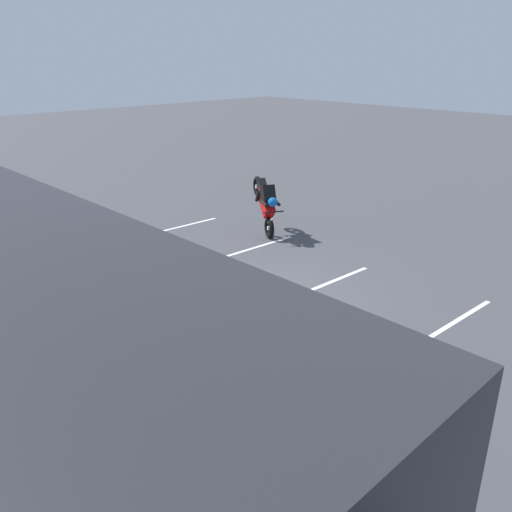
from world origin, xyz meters
name	(u,v)px	position (x,y,z in m)	size (l,w,h in m)	color
ground_plane	(256,305)	(0.00, 0.00, 0.00)	(80.00, 80.00, 0.00)	#424247
spectator_far_left	(272,371)	(-3.00, 2.59, 1.01)	(0.57, 0.31, 1.70)	#473823
spectator_left	(198,336)	(-1.65, 2.76, 1.03)	(0.58, 0.34, 1.73)	#473823
spectator_centre	(162,309)	(-0.58, 2.63, 1.04)	(0.58, 0.34, 1.75)	#473823
parked_motorcycle_silver	(336,498)	(-4.58, 3.22, 0.48)	(2.04, 0.64, 0.99)	black
stunt_motorcycle	(266,201)	(3.07, -3.32, 0.99)	(1.86, 1.17, 1.65)	black
bay_line_b	(430,337)	(-3.18, -1.38, 0.00)	(0.28, 4.51, 0.01)	white
bay_line_c	(311,290)	(-0.32, -1.38, 0.00)	(0.26, 3.86, 0.01)	white
bay_line_d	(227,256)	(2.53, -1.38, 0.00)	(0.29, 4.64, 0.01)	white
bay_line_e	(163,231)	(5.38, -1.38, 0.00)	(0.26, 3.83, 0.01)	white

